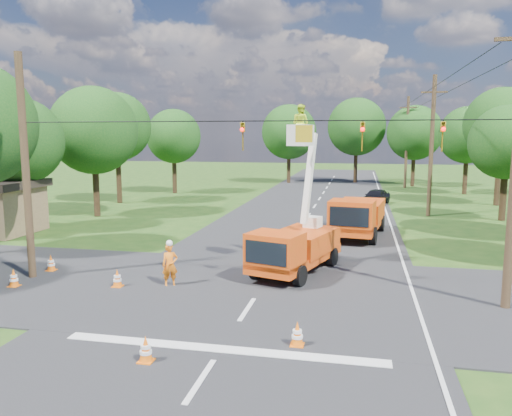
% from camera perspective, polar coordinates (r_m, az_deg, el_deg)
% --- Properties ---
extents(ground, '(140.00, 140.00, 0.00)m').
position_cam_1_polar(ground, '(36.22, 6.01, -0.95)').
color(ground, '#1D4414').
rests_on(ground, ground).
extents(road_main, '(12.00, 100.00, 0.06)m').
position_cam_1_polar(road_main, '(36.22, 6.01, -0.95)').
color(road_main, black).
rests_on(road_main, ground).
extents(road_cross, '(56.00, 10.00, 0.07)m').
position_cam_1_polar(road_cross, '(18.84, 0.34, -9.61)').
color(road_cross, black).
rests_on(road_cross, ground).
extents(stop_bar, '(9.00, 0.45, 0.02)m').
position_cam_1_polar(stop_bar, '(14.12, -4.02, -15.95)').
color(stop_bar, silver).
rests_on(stop_bar, ground).
extents(edge_line, '(0.12, 90.00, 0.02)m').
position_cam_1_polar(edge_line, '(36.10, 14.89, -1.21)').
color(edge_line, silver).
rests_on(edge_line, ground).
extents(bucket_truck, '(3.57, 5.83, 7.06)m').
position_cam_1_polar(bucket_truck, '(21.03, 4.47, -3.50)').
color(bucket_truck, '#C3490D').
rests_on(bucket_truck, ground).
extents(second_truck, '(3.24, 6.61, 2.38)m').
position_cam_1_polar(second_truck, '(29.01, 11.51, -0.90)').
color(second_truck, '#C3490D').
rests_on(second_truck, ground).
extents(ground_worker, '(0.73, 0.66, 1.67)m').
position_cam_1_polar(ground_worker, '(19.63, -9.81, -6.44)').
color(ground_worker, orange).
rests_on(ground_worker, ground).
extents(distant_car, '(2.82, 4.21, 1.33)m').
position_cam_1_polar(distant_car, '(43.23, 13.53, 1.26)').
color(distant_car, black).
rests_on(distant_car, ground).
extents(traffic_cone_0, '(0.38, 0.38, 0.71)m').
position_cam_1_polar(traffic_cone_0, '(13.58, -12.49, -15.50)').
color(traffic_cone_0, orange).
rests_on(traffic_cone_0, ground).
extents(traffic_cone_1, '(0.38, 0.38, 0.71)m').
position_cam_1_polar(traffic_cone_1, '(14.24, 4.74, -14.16)').
color(traffic_cone_1, orange).
rests_on(traffic_cone_1, ground).
extents(traffic_cone_2, '(0.38, 0.38, 0.71)m').
position_cam_1_polar(traffic_cone_2, '(23.63, 7.23, -5.06)').
color(traffic_cone_2, orange).
rests_on(traffic_cone_2, ground).
extents(traffic_cone_3, '(0.38, 0.38, 0.71)m').
position_cam_1_polar(traffic_cone_3, '(27.17, 8.57, -3.33)').
color(traffic_cone_3, orange).
rests_on(traffic_cone_3, ground).
extents(traffic_cone_4, '(0.38, 0.38, 0.71)m').
position_cam_1_polar(traffic_cone_4, '(20.03, -15.57, -7.75)').
color(traffic_cone_4, orange).
rests_on(traffic_cone_4, ground).
extents(traffic_cone_5, '(0.38, 0.38, 0.71)m').
position_cam_1_polar(traffic_cone_5, '(21.48, -25.95, -7.21)').
color(traffic_cone_5, orange).
rests_on(traffic_cone_5, ground).
extents(traffic_cone_6, '(0.38, 0.38, 0.71)m').
position_cam_1_polar(traffic_cone_6, '(23.28, -22.38, -5.84)').
color(traffic_cone_6, orange).
rests_on(traffic_cone_6, ground).
extents(traffic_cone_7, '(0.38, 0.38, 0.71)m').
position_cam_1_polar(traffic_cone_7, '(32.60, 11.22, -1.45)').
color(traffic_cone_7, orange).
rests_on(traffic_cone_7, ground).
extents(pole_right_mid, '(1.80, 0.30, 10.00)m').
position_cam_1_polar(pole_right_mid, '(37.90, 19.43, 6.80)').
color(pole_right_mid, '#4C3823').
rests_on(pole_right_mid, ground).
extents(pole_right_far, '(1.80, 0.30, 10.00)m').
position_cam_1_polar(pole_right_far, '(57.79, 16.84, 7.27)').
color(pole_right_far, '#4C3823').
rests_on(pole_right_far, ground).
extents(pole_left, '(0.30, 0.30, 9.00)m').
position_cam_1_polar(pole_left, '(21.93, -24.84, 4.16)').
color(pole_left, '#4C3823').
rests_on(pole_left, ground).
extents(signal_span, '(18.00, 0.29, 1.07)m').
position_cam_1_polar(signal_span, '(17.62, 7.55, 8.51)').
color(signal_span, black).
rests_on(signal_span, ground).
extents(tree_left_c, '(5.20, 5.20, 8.06)m').
position_cam_1_polar(tree_left_c, '(33.29, -25.45, 6.90)').
color(tree_left_c, '#382616').
rests_on(tree_left_c, ground).
extents(tree_left_d, '(6.20, 6.20, 9.24)m').
position_cam_1_polar(tree_left_d, '(37.49, -18.08, 8.41)').
color(tree_left_d, '#382616').
rests_on(tree_left_d, ground).
extents(tree_left_e, '(5.80, 5.80, 9.41)m').
position_cam_1_polar(tree_left_e, '(44.51, -15.62, 8.90)').
color(tree_left_e, '#382616').
rests_on(tree_left_e, ground).
extents(tree_left_f, '(5.40, 5.40, 8.40)m').
position_cam_1_polar(tree_left_f, '(50.99, -9.40, 8.08)').
color(tree_left_f, '#382616').
rests_on(tree_left_f, ground).
extents(tree_right_c, '(5.00, 5.00, 7.83)m').
position_cam_1_polar(tree_right_c, '(37.82, 26.76, 6.70)').
color(tree_right_c, '#382616').
rests_on(tree_right_c, ground).
extents(tree_right_d, '(6.00, 6.00, 9.70)m').
position_cam_1_polar(tree_right_d, '(45.98, 26.26, 8.56)').
color(tree_right_d, '#382616').
rests_on(tree_right_d, ground).
extents(tree_right_e, '(5.60, 5.60, 8.63)m').
position_cam_1_polar(tree_right_e, '(53.56, 23.04, 7.67)').
color(tree_right_e, '#382616').
rests_on(tree_right_e, ground).
extents(tree_far_a, '(6.60, 6.60, 9.50)m').
position_cam_1_polar(tree_far_a, '(61.17, 3.80, 8.66)').
color(tree_far_a, '#382616').
rests_on(tree_far_a, ground).
extents(tree_far_b, '(7.00, 7.00, 10.32)m').
position_cam_1_polar(tree_far_b, '(62.58, 11.43, 9.07)').
color(tree_far_b, '#382616').
rests_on(tree_far_b, ground).
extents(tree_far_c, '(6.20, 6.20, 9.18)m').
position_cam_1_polar(tree_far_c, '(59.87, 17.68, 8.18)').
color(tree_far_c, '#382616').
rests_on(tree_far_c, ground).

